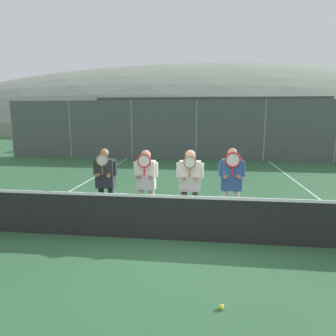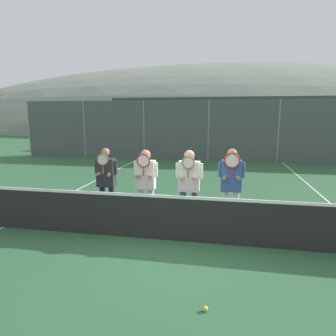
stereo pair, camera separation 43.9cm
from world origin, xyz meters
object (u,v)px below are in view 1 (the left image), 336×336
at_px(car_far_left, 90,138).
at_px(car_center, 251,139).
at_px(player_leftmost, 105,180).
at_px(tennis_ball_on_court, 222,307).
at_px(player_rightmost, 231,181).
at_px(car_left_of_center, 169,139).
at_px(player_center_left, 146,180).
at_px(player_center_right, 190,182).

relative_size(car_far_left, car_center, 1.07).
relative_size(player_leftmost, tennis_ball_on_court, 25.16).
xyz_separation_m(player_rightmost, car_left_of_center, (-2.85, 12.53, -0.12)).
distance_m(player_leftmost, tennis_ball_on_court, 3.92).
xyz_separation_m(car_far_left, tennis_ball_on_court, (7.80, -15.61, -0.90)).
bearing_deg(player_center_left, car_far_left, 116.19).
bearing_deg(tennis_ball_on_court, car_left_of_center, 99.26).
bearing_deg(car_left_of_center, player_center_right, -81.19).
bearing_deg(player_center_left, tennis_ball_on_court, -61.91).
xyz_separation_m(player_rightmost, tennis_ball_on_court, (-0.33, -2.92, -1.00)).
relative_size(car_far_left, tennis_ball_on_court, 67.64).
relative_size(player_center_right, player_rightmost, 0.98).
height_order(car_far_left, tennis_ball_on_court, car_far_left).
xyz_separation_m(player_center_right, car_left_of_center, (-1.96, 12.64, -0.11)).
height_order(player_center_left, player_rightmost, player_rightmost).
relative_size(player_leftmost, player_rightmost, 0.98).
bearing_deg(player_rightmost, player_center_right, -173.03).
relative_size(player_leftmost, player_center_left, 1.01).
bearing_deg(car_far_left, car_left_of_center, -1.82).
bearing_deg(car_center, player_center_right, -103.95).
relative_size(player_center_left, car_far_left, 0.37).
bearing_deg(player_rightmost, car_center, 79.76).
bearing_deg(car_far_left, tennis_ball_on_court, -63.45).
bearing_deg(tennis_ball_on_court, player_center_right, 101.24).
height_order(player_center_left, car_center, car_center).
bearing_deg(car_far_left, player_leftmost, -67.29).
distance_m(player_leftmost, player_center_left, 0.93).
xyz_separation_m(player_rightmost, car_center, (2.30, 12.70, -0.08)).
xyz_separation_m(player_center_left, player_center_right, (0.98, -0.08, 0.01)).
height_order(car_left_of_center, tennis_ball_on_court, car_left_of_center).
distance_m(player_center_right, car_center, 13.20).
height_order(player_center_right, tennis_ball_on_court, player_center_right).
xyz_separation_m(car_left_of_center, car_center, (5.14, 0.18, 0.04)).
bearing_deg(player_rightmost, car_left_of_center, 102.81).
xyz_separation_m(player_center_left, player_rightmost, (1.87, 0.03, 0.02)).
distance_m(player_rightmost, car_far_left, 15.08).
xyz_separation_m(player_center_right, tennis_ball_on_court, (0.56, -2.81, -0.99)).
height_order(player_center_right, car_left_of_center, car_left_of_center).
height_order(player_rightmost, car_far_left, car_far_left).
relative_size(player_leftmost, car_center, 0.40).
bearing_deg(car_far_left, player_center_right, -60.51).
bearing_deg(player_center_right, car_center, 76.05).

